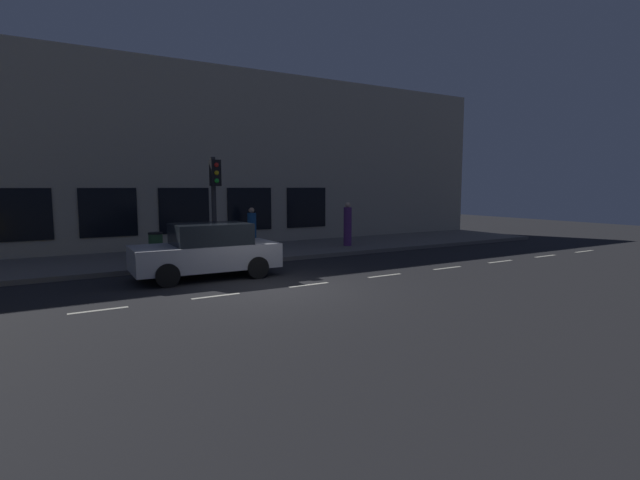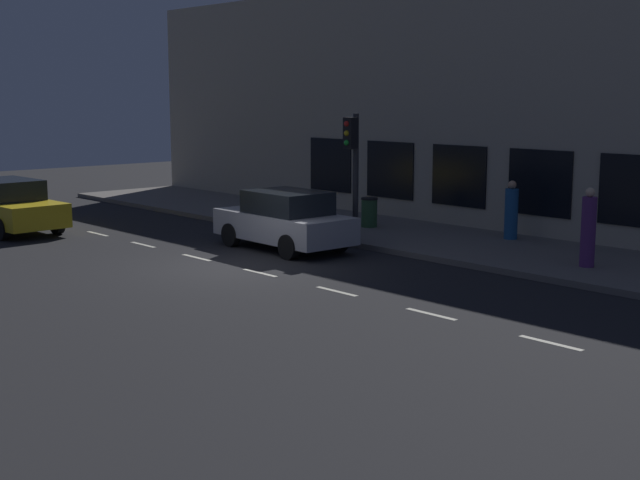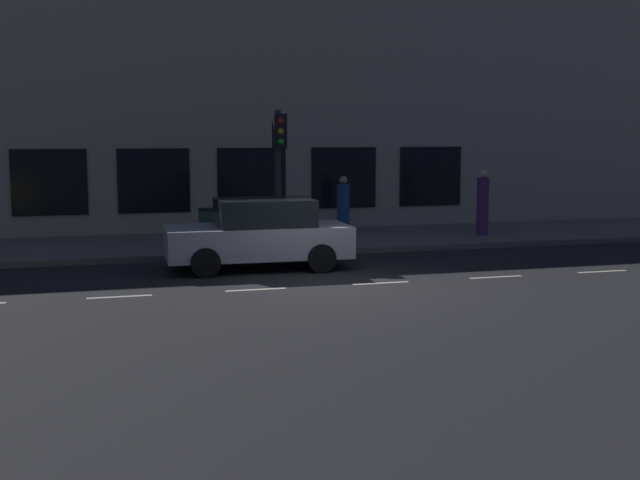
% 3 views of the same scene
% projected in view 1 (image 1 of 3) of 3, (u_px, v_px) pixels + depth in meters
% --- Properties ---
extents(ground_plane, '(60.00, 60.00, 0.00)m').
position_uv_depth(ground_plane, '(276.00, 289.00, 12.36)').
color(ground_plane, '#232326').
extents(sidewalk, '(4.50, 32.00, 0.15)m').
position_uv_depth(sidewalk, '(202.00, 256.00, 17.67)').
color(sidewalk, slate).
rests_on(sidewalk, ground).
extents(building_facade, '(0.65, 32.00, 7.66)m').
position_uv_depth(building_facade, '(181.00, 158.00, 19.43)').
color(building_facade, '#B2A893').
rests_on(building_facade, ground).
extents(lane_centre_line, '(0.12, 27.20, 0.01)m').
position_uv_depth(lane_centre_line, '(309.00, 285.00, 12.87)').
color(lane_centre_line, beige).
rests_on(lane_centre_line, ground).
extents(traffic_light, '(0.50, 0.32, 3.45)m').
position_uv_depth(traffic_light, '(215.00, 192.00, 15.53)').
color(traffic_light, '#2D2D30').
rests_on(traffic_light, sidewalk).
extents(parked_car_0, '(1.99, 4.14, 1.58)m').
position_uv_depth(parked_car_0, '(207.00, 251.00, 13.83)').
color(parked_car_0, '#B7B7BC').
rests_on(parked_car_0, ground).
extents(pedestrian_0, '(0.45, 0.45, 1.62)m').
position_uv_depth(pedestrian_0, '(252.00, 228.00, 20.04)').
color(pedestrian_0, '#1E5189').
rests_on(pedestrian_0, sidewalk).
extents(pedestrian_1, '(0.48, 0.48, 1.84)m').
position_uv_depth(pedestrian_1, '(348.00, 225.00, 20.16)').
color(pedestrian_1, '#5B2D70').
rests_on(pedestrian_1, sidewalk).
extents(trash_bin, '(0.50, 0.50, 0.89)m').
position_uv_depth(trash_bin, '(156.00, 245.00, 16.81)').
color(trash_bin, '#2D5633').
rests_on(trash_bin, sidewalk).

